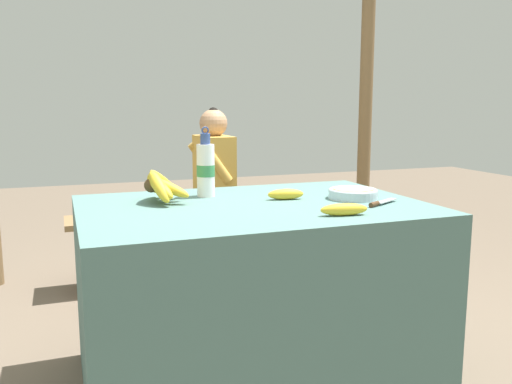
% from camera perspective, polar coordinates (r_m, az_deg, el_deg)
% --- Properties ---
extents(ground_plane, '(12.00, 12.00, 0.00)m').
position_cam_1_polar(ground_plane, '(2.44, -0.28, -18.94)').
color(ground_plane, brown).
extents(market_counter, '(1.37, 0.94, 0.75)m').
position_cam_1_polar(market_counter, '(2.28, -0.28, -10.60)').
color(market_counter, '#4C706B').
rests_on(market_counter, ground_plane).
extents(banana_bunch_ripe, '(0.19, 0.31, 0.15)m').
position_cam_1_polar(banana_bunch_ripe, '(2.24, -10.07, 0.67)').
color(banana_bunch_ripe, '#4C381E').
rests_on(banana_bunch_ripe, market_counter).
extents(serving_bowl, '(0.21, 0.21, 0.04)m').
position_cam_1_polar(serving_bowl, '(2.34, 10.17, -0.09)').
color(serving_bowl, silver).
rests_on(serving_bowl, market_counter).
extents(water_bottle, '(0.08, 0.08, 0.30)m').
position_cam_1_polar(water_bottle, '(2.35, -5.31, 2.43)').
color(water_bottle, white).
rests_on(water_bottle, market_counter).
extents(loose_banana_front, '(0.18, 0.07, 0.05)m').
position_cam_1_polar(loose_banana_front, '(1.99, 9.25, -1.82)').
color(loose_banana_front, gold).
rests_on(loose_banana_front, market_counter).
extents(loose_banana_side, '(0.16, 0.07, 0.05)m').
position_cam_1_polar(loose_banana_side, '(2.29, 3.14, -0.24)').
color(loose_banana_side, gold).
rests_on(loose_banana_side, market_counter).
extents(knife, '(0.18, 0.12, 0.02)m').
position_cam_1_polar(knife, '(2.21, 12.84, -1.11)').
color(knife, '#BCBCC1').
rests_on(knife, market_counter).
extents(wooden_bench, '(1.82, 0.32, 0.45)m').
position_cam_1_polar(wooden_bench, '(3.60, -4.81, -3.05)').
color(wooden_bench, brown).
rests_on(wooden_bench, ground_plane).
extents(seated_vendor, '(0.40, 0.39, 1.13)m').
position_cam_1_polar(seated_vendor, '(3.51, -5.18, 1.12)').
color(seated_vendor, '#473828').
rests_on(seated_vendor, ground_plane).
extents(banana_bunch_green, '(0.18, 0.26, 0.13)m').
position_cam_1_polar(banana_bunch_green, '(3.48, -12.28, -1.46)').
color(banana_bunch_green, '#4C381E').
rests_on(banana_bunch_green, wooden_bench).
extents(support_post_far, '(0.10, 0.10, 2.21)m').
position_cam_1_polar(support_post_far, '(4.35, 11.45, 8.54)').
color(support_post_far, brown).
rests_on(support_post_far, ground_plane).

